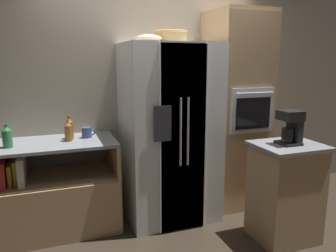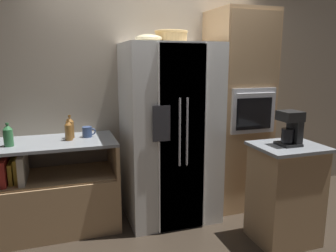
{
  "view_description": "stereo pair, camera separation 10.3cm",
  "coord_description": "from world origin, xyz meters",
  "px_view_note": "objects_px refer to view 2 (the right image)",
  "views": [
    {
      "loc": [
        -1.09,
        -3.15,
        1.72
      ],
      "look_at": [
        0.05,
        -0.01,
        1.04
      ],
      "focal_mm": 35.0,
      "sensor_mm": 36.0,
      "label": 1
    },
    {
      "loc": [
        -0.99,
        -3.18,
        1.72
      ],
      "look_at": [
        0.05,
        -0.01,
        1.04
      ],
      "focal_mm": 35.0,
      "sensor_mm": 36.0,
      "label": 2
    }
  ],
  "objects_px": {
    "bottle_wide": "(70,128)",
    "coffee_maker": "(291,127)",
    "refrigerator": "(170,133)",
    "fruit_bowl": "(149,38)",
    "wicker_basket": "(171,36)",
    "bottle_short": "(69,130)",
    "bottle_tall": "(8,135)",
    "mug": "(87,132)",
    "wall_oven": "(237,111)"
  },
  "relations": [
    {
      "from": "bottle_tall",
      "to": "wicker_basket",
      "type": "bearing_deg",
      "value": 2.39
    },
    {
      "from": "wall_oven",
      "to": "bottle_short",
      "type": "bearing_deg",
      "value": -179.61
    },
    {
      "from": "refrigerator",
      "to": "fruit_bowl",
      "type": "relative_size",
      "value": 7.09
    },
    {
      "from": "fruit_bowl",
      "to": "mug",
      "type": "height_order",
      "value": "fruit_bowl"
    },
    {
      "from": "wall_oven",
      "to": "bottle_tall",
      "type": "relative_size",
      "value": 10.22
    },
    {
      "from": "wall_oven",
      "to": "bottle_tall",
      "type": "height_order",
      "value": "wall_oven"
    },
    {
      "from": "bottle_short",
      "to": "coffee_maker",
      "type": "xyz_separation_m",
      "value": [
        1.91,
        -0.92,
        0.09
      ]
    },
    {
      "from": "wicker_basket",
      "to": "bottle_tall",
      "type": "relative_size",
      "value": 1.58
    },
    {
      "from": "bottle_wide",
      "to": "wicker_basket",
      "type": "bearing_deg",
      "value": -4.89
    },
    {
      "from": "refrigerator",
      "to": "bottle_tall",
      "type": "bearing_deg",
      "value": -179.72
    },
    {
      "from": "refrigerator",
      "to": "wicker_basket",
      "type": "relative_size",
      "value": 5.42
    },
    {
      "from": "wicker_basket",
      "to": "bottle_short",
      "type": "height_order",
      "value": "wicker_basket"
    },
    {
      "from": "refrigerator",
      "to": "bottle_wide",
      "type": "height_order",
      "value": "refrigerator"
    },
    {
      "from": "wall_oven",
      "to": "bottle_wide",
      "type": "xyz_separation_m",
      "value": [
        -1.87,
        0.08,
        -0.09
      ]
    },
    {
      "from": "wall_oven",
      "to": "refrigerator",
      "type": "bearing_deg",
      "value": -175.19
    },
    {
      "from": "bottle_tall",
      "to": "mug",
      "type": "height_order",
      "value": "bottle_tall"
    },
    {
      "from": "fruit_bowl",
      "to": "bottle_tall",
      "type": "distance_m",
      "value": 1.62
    },
    {
      "from": "refrigerator",
      "to": "wicker_basket",
      "type": "xyz_separation_m",
      "value": [
        0.04,
        0.06,
        1.01
      ]
    },
    {
      "from": "bottle_tall",
      "to": "bottle_short",
      "type": "relative_size",
      "value": 1.02
    },
    {
      "from": "bottle_wide",
      "to": "coffee_maker",
      "type": "xyz_separation_m",
      "value": [
        1.9,
        -1.01,
        0.08
      ]
    },
    {
      "from": "bottle_tall",
      "to": "fruit_bowl",
      "type": "bearing_deg",
      "value": -0.06
    },
    {
      "from": "fruit_bowl",
      "to": "mug",
      "type": "bearing_deg",
      "value": 166.32
    },
    {
      "from": "fruit_bowl",
      "to": "bottle_wide",
      "type": "height_order",
      "value": "fruit_bowl"
    },
    {
      "from": "bottle_short",
      "to": "mug",
      "type": "height_order",
      "value": "bottle_short"
    },
    {
      "from": "mug",
      "to": "coffee_maker",
      "type": "xyz_separation_m",
      "value": [
        1.73,
        -1.0,
        0.14
      ]
    },
    {
      "from": "fruit_bowl",
      "to": "mug",
      "type": "distance_m",
      "value": 1.14
    },
    {
      "from": "bottle_short",
      "to": "fruit_bowl",
      "type": "bearing_deg",
      "value": -4.76
    },
    {
      "from": "bottle_short",
      "to": "mug",
      "type": "xyz_separation_m",
      "value": [
        0.19,
        0.09,
        -0.05
      ]
    },
    {
      "from": "refrigerator",
      "to": "bottle_tall",
      "type": "relative_size",
      "value": 8.55
    },
    {
      "from": "wicker_basket",
      "to": "coffee_maker",
      "type": "relative_size",
      "value": 1.1
    },
    {
      "from": "refrigerator",
      "to": "coffee_maker",
      "type": "distance_m",
      "value": 1.24
    },
    {
      "from": "wall_oven",
      "to": "mug",
      "type": "xyz_separation_m",
      "value": [
        -1.7,
        0.07,
        -0.15
      ]
    },
    {
      "from": "wicker_basket",
      "to": "fruit_bowl",
      "type": "xyz_separation_m",
      "value": [
        -0.26,
        -0.07,
        -0.03
      ]
    },
    {
      "from": "refrigerator",
      "to": "bottle_wide",
      "type": "xyz_separation_m",
      "value": [
        -1.02,
        0.15,
        0.09
      ]
    },
    {
      "from": "bottle_wide",
      "to": "mug",
      "type": "height_order",
      "value": "bottle_wide"
    },
    {
      "from": "wall_oven",
      "to": "wicker_basket",
      "type": "xyz_separation_m",
      "value": [
        -0.82,
        -0.01,
        0.82
      ]
    },
    {
      "from": "fruit_bowl",
      "to": "bottle_short",
      "type": "bearing_deg",
      "value": 175.24
    },
    {
      "from": "bottle_tall",
      "to": "coffee_maker",
      "type": "distance_m",
      "value": 2.59
    },
    {
      "from": "wall_oven",
      "to": "fruit_bowl",
      "type": "xyz_separation_m",
      "value": [
        -1.07,
        -0.08,
        0.79
      ]
    },
    {
      "from": "fruit_bowl",
      "to": "bottle_tall",
      "type": "relative_size",
      "value": 1.21
    },
    {
      "from": "mug",
      "to": "coffee_maker",
      "type": "height_order",
      "value": "coffee_maker"
    },
    {
      "from": "coffee_maker",
      "to": "bottle_tall",
      "type": "bearing_deg",
      "value": 160.88
    },
    {
      "from": "fruit_bowl",
      "to": "coffee_maker",
      "type": "xyz_separation_m",
      "value": [
        1.1,
        -0.85,
        -0.8
      ]
    },
    {
      "from": "bottle_wide",
      "to": "wall_oven",
      "type": "bearing_deg",
      "value": -2.39
    },
    {
      "from": "fruit_bowl",
      "to": "refrigerator",
      "type": "bearing_deg",
      "value": 2.38
    },
    {
      "from": "wicker_basket",
      "to": "bottle_short",
      "type": "distance_m",
      "value": 1.42
    },
    {
      "from": "bottle_tall",
      "to": "bottle_short",
      "type": "bearing_deg",
      "value": 7.06
    },
    {
      "from": "bottle_tall",
      "to": "bottle_wide",
      "type": "distance_m",
      "value": 0.58
    },
    {
      "from": "wicker_basket",
      "to": "bottle_wide",
      "type": "height_order",
      "value": "wicker_basket"
    },
    {
      "from": "bottle_short",
      "to": "mug",
      "type": "bearing_deg",
      "value": 24.43
    }
  ]
}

